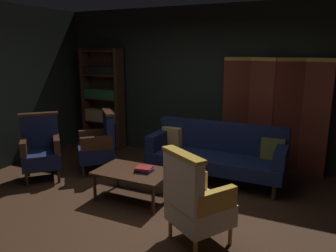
{
  "coord_description": "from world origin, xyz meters",
  "views": [
    {
      "loc": [
        1.97,
        -3.34,
        2.03
      ],
      "look_at": [
        0.0,
        0.8,
        0.95
      ],
      "focal_mm": 34.96,
      "sensor_mm": 36.0,
      "label": 1
    }
  ],
  "objects_px": {
    "armchair_gilt_accent": "(195,201)",
    "book_navy_cloth": "(144,170)",
    "bookshelf": "(104,98)",
    "armchair_wing_right": "(41,149)",
    "coffee_table": "(133,174)",
    "velvet_couch": "(217,152)",
    "folding_screen": "(274,113)",
    "book_red_leather": "(144,168)",
    "armchair_wing_left": "(99,144)"
  },
  "relations": [
    {
      "from": "book_navy_cloth",
      "to": "book_red_leather",
      "type": "bearing_deg",
      "value": 0.0
    },
    {
      "from": "armchair_gilt_accent",
      "to": "book_red_leather",
      "type": "bearing_deg",
      "value": 146.48
    },
    {
      "from": "armchair_wing_right",
      "to": "book_red_leather",
      "type": "distance_m",
      "value": 1.88
    },
    {
      "from": "armchair_wing_left",
      "to": "armchair_gilt_accent",
      "type": "bearing_deg",
      "value": -30.27
    },
    {
      "from": "velvet_couch",
      "to": "armchair_gilt_accent",
      "type": "bearing_deg",
      "value": -79.85
    },
    {
      "from": "folding_screen",
      "to": "armchair_gilt_accent",
      "type": "height_order",
      "value": "folding_screen"
    },
    {
      "from": "velvet_couch",
      "to": "armchair_gilt_accent",
      "type": "xyz_separation_m",
      "value": [
        0.33,
        -1.83,
        0.04
      ]
    },
    {
      "from": "book_navy_cloth",
      "to": "coffee_table",
      "type": "bearing_deg",
      "value": -165.02
    },
    {
      "from": "bookshelf",
      "to": "book_red_leather",
      "type": "distance_m",
      "value": 2.87
    },
    {
      "from": "coffee_table",
      "to": "book_red_leather",
      "type": "distance_m",
      "value": 0.18
    },
    {
      "from": "folding_screen",
      "to": "armchair_wing_left",
      "type": "relative_size",
      "value": 1.83
    },
    {
      "from": "velvet_couch",
      "to": "book_red_leather",
      "type": "height_order",
      "value": "velvet_couch"
    },
    {
      "from": "velvet_couch",
      "to": "bookshelf",
      "type": "bearing_deg",
      "value": 164.62
    },
    {
      "from": "velvet_couch",
      "to": "book_navy_cloth",
      "type": "bearing_deg",
      "value": -119.01
    },
    {
      "from": "folding_screen",
      "to": "book_navy_cloth",
      "type": "bearing_deg",
      "value": -124.24
    },
    {
      "from": "armchair_wing_left",
      "to": "bookshelf",
      "type": "bearing_deg",
      "value": 122.76
    },
    {
      "from": "armchair_wing_right",
      "to": "book_navy_cloth",
      "type": "bearing_deg",
      "value": -0.2
    },
    {
      "from": "bookshelf",
      "to": "armchair_gilt_accent",
      "type": "bearing_deg",
      "value": -40.39
    },
    {
      "from": "folding_screen",
      "to": "coffee_table",
      "type": "relative_size",
      "value": 1.9
    },
    {
      "from": "coffee_table",
      "to": "armchair_gilt_accent",
      "type": "relative_size",
      "value": 0.96
    },
    {
      "from": "armchair_gilt_accent",
      "to": "book_navy_cloth",
      "type": "height_order",
      "value": "armchair_gilt_accent"
    },
    {
      "from": "bookshelf",
      "to": "folding_screen",
      "type": "bearing_deg",
      "value": 1.36
    },
    {
      "from": "velvet_couch",
      "to": "coffee_table",
      "type": "distance_m",
      "value": 1.47
    },
    {
      "from": "bookshelf",
      "to": "armchair_wing_right",
      "type": "distance_m",
      "value": 2.0
    },
    {
      "from": "velvet_couch",
      "to": "coffee_table",
      "type": "bearing_deg",
      "value": -123.37
    },
    {
      "from": "armchair_wing_left",
      "to": "coffee_table",
      "type": "bearing_deg",
      "value": -32.23
    },
    {
      "from": "folding_screen",
      "to": "coffee_table",
      "type": "bearing_deg",
      "value": -126.52
    },
    {
      "from": "folding_screen",
      "to": "velvet_couch",
      "type": "height_order",
      "value": "folding_screen"
    },
    {
      "from": "armchair_gilt_accent",
      "to": "armchair_wing_right",
      "type": "relative_size",
      "value": 1.0
    },
    {
      "from": "velvet_couch",
      "to": "armchair_gilt_accent",
      "type": "relative_size",
      "value": 2.04
    },
    {
      "from": "coffee_table",
      "to": "book_red_leather",
      "type": "bearing_deg",
      "value": 14.98
    },
    {
      "from": "armchair_wing_left",
      "to": "book_navy_cloth",
      "type": "bearing_deg",
      "value": -27.46
    },
    {
      "from": "armchair_wing_left",
      "to": "book_navy_cloth",
      "type": "relative_size",
      "value": 4.67
    },
    {
      "from": "velvet_couch",
      "to": "book_navy_cloth",
      "type": "xyz_separation_m",
      "value": [
        -0.66,
        -1.18,
        -0.01
      ]
    },
    {
      "from": "bookshelf",
      "to": "armchair_gilt_accent",
      "type": "relative_size",
      "value": 1.97
    },
    {
      "from": "folding_screen",
      "to": "armchair_wing_left",
      "type": "height_order",
      "value": "folding_screen"
    },
    {
      "from": "coffee_table",
      "to": "armchair_wing_left",
      "type": "distance_m",
      "value": 1.26
    },
    {
      "from": "armchair_gilt_accent",
      "to": "armchair_wing_left",
      "type": "distance_m",
      "value": 2.54
    },
    {
      "from": "velvet_couch",
      "to": "armchair_wing_left",
      "type": "distance_m",
      "value": 1.95
    },
    {
      "from": "book_navy_cloth",
      "to": "book_red_leather",
      "type": "relative_size",
      "value": 1.06
    },
    {
      "from": "armchair_gilt_accent",
      "to": "armchair_wing_right",
      "type": "height_order",
      "value": "same"
    },
    {
      "from": "bookshelf",
      "to": "armchair_gilt_accent",
      "type": "height_order",
      "value": "bookshelf"
    },
    {
      "from": "armchair_wing_left",
      "to": "book_red_leather",
      "type": "bearing_deg",
      "value": -27.46
    },
    {
      "from": "bookshelf",
      "to": "coffee_table",
      "type": "height_order",
      "value": "bookshelf"
    },
    {
      "from": "bookshelf",
      "to": "book_red_leather",
      "type": "relative_size",
      "value": 9.77
    },
    {
      "from": "coffee_table",
      "to": "book_navy_cloth",
      "type": "height_order",
      "value": "book_navy_cloth"
    },
    {
      "from": "bookshelf",
      "to": "armchair_wing_left",
      "type": "xyz_separation_m",
      "value": [
        0.83,
        -1.3,
        -0.56
      ]
    },
    {
      "from": "bookshelf",
      "to": "velvet_couch",
      "type": "relative_size",
      "value": 0.97
    },
    {
      "from": "bookshelf",
      "to": "book_navy_cloth",
      "type": "relative_size",
      "value": 9.2
    },
    {
      "from": "velvet_couch",
      "to": "book_red_leather",
      "type": "relative_size",
      "value": 10.1
    }
  ]
}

